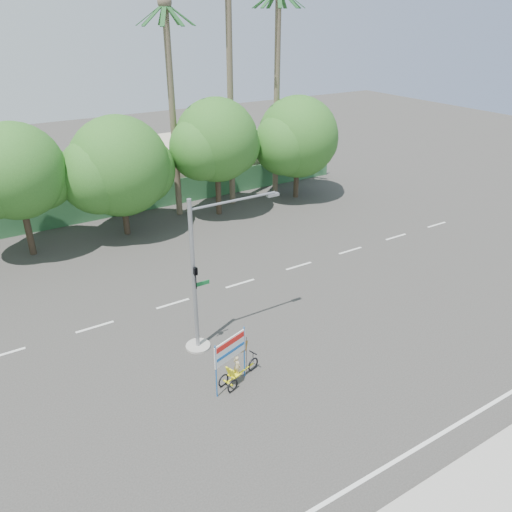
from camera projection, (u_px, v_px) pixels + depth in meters
ground at (296, 377)px, 20.46m from camera, size 120.00×120.00×0.00m
fence at (124, 202)px, 36.41m from camera, size 38.00×0.08×2.00m
building_right at (196, 161)px, 43.27m from camera, size 14.00×8.00×3.60m
tree_left at (15, 175)px, 28.62m from camera, size 6.66×5.60×8.07m
tree_center at (119, 169)px, 31.72m from camera, size 7.62×6.40×7.85m
tree_right at (216, 143)px, 34.69m from camera, size 6.90×5.80×8.36m
tree_far_right at (297, 140)px, 38.25m from camera, size 7.38×6.20×7.94m
palm_tall at (230, 60)px, 34.49m from camera, size 3.73×3.79×17.45m
palm_mid at (277, 73)px, 36.85m from camera, size 3.73×3.79×15.45m
palm_short at (171, 89)px, 33.07m from camera, size 3.73×3.79×14.45m
traffic_signal at (201, 289)px, 21.17m from camera, size 4.72×1.10×7.00m
trike_billboard at (235, 363)px, 19.73m from camera, size 2.40×1.02×2.45m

